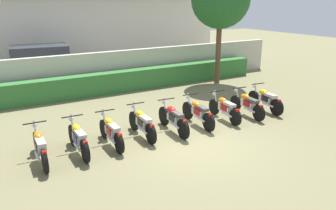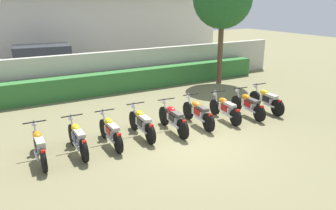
{
  "view_description": "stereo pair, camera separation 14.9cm",
  "coord_description": "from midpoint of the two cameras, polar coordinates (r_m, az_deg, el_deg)",
  "views": [
    {
      "loc": [
        -5.29,
        -7.48,
        4.07
      ],
      "look_at": [
        0.0,
        1.45,
        0.8
      ],
      "focal_mm": 35.87,
      "sensor_mm": 36.0,
      "label": 1
    },
    {
      "loc": [
        -5.16,
        -7.56,
        4.07
      ],
      "look_at": [
        0.0,
        1.45,
        0.8
      ],
      "focal_mm": 35.87,
      "sensor_mm": 36.0,
      "label": 2
    }
  ],
  "objects": [
    {
      "name": "ground",
      "position": [
        10.02,
        4.58,
        -6.52
      ],
      "size": [
        60.0,
        60.0,
        0.0
      ],
      "primitive_type": "plane",
      "color": "olive"
    },
    {
      "name": "compound_wall",
      "position": [
        16.04,
        -10.24,
        5.76
      ],
      "size": [
        19.98,
        0.3,
        1.77
      ],
      "primitive_type": "cube",
      "color": "#BCB7A8",
      "rests_on": "ground"
    },
    {
      "name": "hedge_row",
      "position": [
        15.48,
        -9.27,
        3.83
      ],
      "size": [
        15.98,
        0.7,
        0.94
      ],
      "primitive_type": "cube",
      "color": "#337033",
      "rests_on": "ground"
    },
    {
      "name": "parked_car",
      "position": [
        18.21,
        -19.72,
        6.58
      ],
      "size": [
        4.69,
        2.51,
        1.89
      ],
      "rotation": [
        0.0,
        0.0,
        -0.12
      ],
      "color": "#9EA3A8",
      "rests_on": "ground"
    },
    {
      "name": "motorcycle_in_row_0",
      "position": [
        9.37,
        -20.63,
        -6.45
      ],
      "size": [
        0.6,
        1.9,
        0.95
      ],
      "rotation": [
        0.0,
        0.0,
        1.54
      ],
      "color": "black",
      "rests_on": "ground"
    },
    {
      "name": "motorcycle_in_row_1",
      "position": [
        9.54,
        -14.69,
        -5.38
      ],
      "size": [
        0.6,
        1.87,
        0.97
      ],
      "rotation": [
        0.0,
        0.0,
        1.56
      ],
      "color": "black",
      "rests_on": "ground"
    },
    {
      "name": "motorcycle_in_row_2",
      "position": [
        9.86,
        -9.33,
        -4.34
      ],
      "size": [
        0.6,
        1.82,
        0.95
      ],
      "rotation": [
        0.0,
        0.0,
        1.55
      ],
      "color": "black",
      "rests_on": "ground"
    },
    {
      "name": "motorcycle_in_row_3",
      "position": [
        10.34,
        -4.09,
        -3.02
      ],
      "size": [
        0.6,
        1.88,
        0.97
      ],
      "rotation": [
        0.0,
        0.0,
        1.54
      ],
      "color": "black",
      "rests_on": "ground"
    },
    {
      "name": "motorcycle_in_row_4",
      "position": [
        10.69,
        1.26,
        -2.26
      ],
      "size": [
        0.6,
        1.97,
        0.98
      ],
      "rotation": [
        0.0,
        0.0,
        1.51
      ],
      "color": "black",
      "rests_on": "ground"
    },
    {
      "name": "motorcycle_in_row_5",
      "position": [
        11.29,
        5.49,
        -1.25
      ],
      "size": [
        0.6,
        1.97,
        0.97
      ],
      "rotation": [
        0.0,
        0.0,
        1.5
      ],
      "color": "black",
      "rests_on": "ground"
    },
    {
      "name": "motorcycle_in_row_6",
      "position": [
        11.91,
        10.01,
        -0.53
      ],
      "size": [
        0.6,
        1.86,
        0.94
      ],
      "rotation": [
        0.0,
        0.0,
        1.49
      ],
      "color": "black",
      "rests_on": "ground"
    },
    {
      "name": "motorcycle_in_row_7",
      "position": [
        12.51,
        13.75,
        0.13
      ],
      "size": [
        0.6,
        1.92,
        0.95
      ],
      "rotation": [
        0.0,
        0.0,
        1.48
      ],
      "color": "black",
      "rests_on": "ground"
    },
    {
      "name": "motorcycle_in_row_8",
      "position": [
        13.22,
        16.66,
        0.88
      ],
      "size": [
        0.6,
        1.91,
        0.97
      ],
      "rotation": [
        0.0,
        0.0,
        1.48
      ],
      "color": "black",
      "rests_on": "ground"
    }
  ]
}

